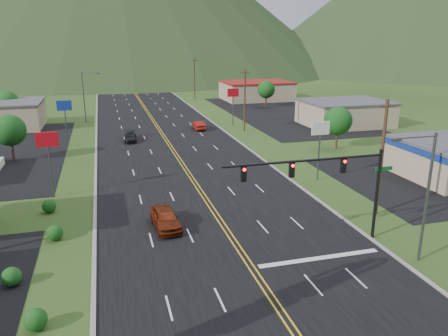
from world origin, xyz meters
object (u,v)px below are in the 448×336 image
object	(u,v)px
car_red_far	(199,125)
streetlight_west	(85,94)
car_dark_mid	(130,137)
streetlight_east	(424,190)
car_red_near	(165,218)
traffic_signal	(330,176)

from	to	relation	value
car_red_far	streetlight_west	bearing A→B (deg)	-34.61
streetlight_west	car_dark_mid	world-z (taller)	streetlight_west
streetlight_east	car_red_near	world-z (taller)	streetlight_east
streetlight_west	car_red_near	world-z (taller)	streetlight_west
streetlight_east	car_red_near	distance (m)	19.18
traffic_signal	car_red_far	distance (m)	44.10
traffic_signal	streetlight_west	bearing A→B (deg)	107.97
traffic_signal	car_red_far	xyz separation A→B (m)	(-0.10, 43.86, -4.61)
streetlight_west	car_red_far	distance (m)	22.22
streetlight_east	traffic_signal	bearing A→B (deg)	139.61
streetlight_east	streetlight_west	bearing A→B (deg)	110.86
streetlight_east	streetlight_west	distance (m)	64.21
traffic_signal	car_dark_mid	distance (m)	40.04
streetlight_east	car_red_far	distance (m)	48.30
traffic_signal	streetlight_east	world-z (taller)	streetlight_east
traffic_signal	car_red_far	size ratio (longest dim) A/B	3.00
traffic_signal	car_red_near	world-z (taller)	traffic_signal
streetlight_west	car_red_far	world-z (taller)	streetlight_west
car_dark_mid	car_red_far	xyz separation A→B (m)	(11.60, 5.86, 0.09)
streetlight_west	streetlight_east	bearing A→B (deg)	-69.14
streetlight_east	streetlight_west	size ratio (longest dim) A/B	1.00
car_red_near	car_dark_mid	xyz separation A→B (m)	(-0.61, 32.00, -0.20)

